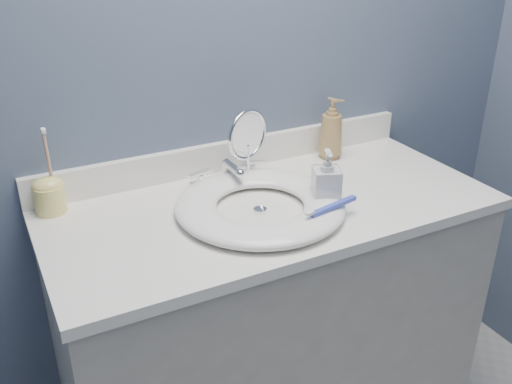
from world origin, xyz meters
TOP-DOWN VIEW (x-y plane):
  - back_wall at (0.00, 1.25)m, footprint 2.20×0.02m
  - vanity_cabinet at (0.00, 0.97)m, footprint 1.20×0.55m
  - countertop at (0.00, 0.97)m, footprint 1.22×0.57m
  - backsplash at (0.00, 1.24)m, footprint 1.22×0.02m
  - basin at (-0.05, 0.94)m, footprint 0.45×0.45m
  - drain at (-0.05, 0.94)m, footprint 0.04×0.04m
  - faucet at (-0.05, 1.14)m, footprint 0.25×0.13m
  - makeup_mirror at (0.00, 1.12)m, footprint 0.15×0.09m
  - soap_bottle_amber at (0.32, 1.17)m, footprint 0.10×0.10m
  - soap_bottle_clear at (0.12, 0.90)m, footprint 0.09×0.09m
  - toothbrush_holder at (-0.54, 1.20)m, footprint 0.08×0.08m
  - toothbrush_lying at (0.08, 0.81)m, footprint 0.17×0.05m

SIDE VIEW (x-z plane):
  - vanity_cabinet at x=0.00m, z-range 0.00..0.85m
  - countertop at x=0.00m, z-range 0.85..0.88m
  - drain at x=-0.05m, z-range 0.88..0.89m
  - basin at x=-0.05m, z-range 0.88..0.92m
  - faucet at x=-0.05m, z-range 0.87..0.95m
  - toothbrush_lying at x=0.08m, z-range 0.92..0.93m
  - backsplash at x=0.00m, z-range 0.88..0.97m
  - toothbrush_holder at x=-0.54m, z-range 0.82..1.05m
  - soap_bottle_clear at x=0.12m, z-range 0.88..1.04m
  - soap_bottle_amber at x=0.32m, z-range 0.88..1.08m
  - makeup_mirror at x=0.00m, z-range 0.89..1.11m
  - back_wall at x=0.00m, z-range 0.00..2.40m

